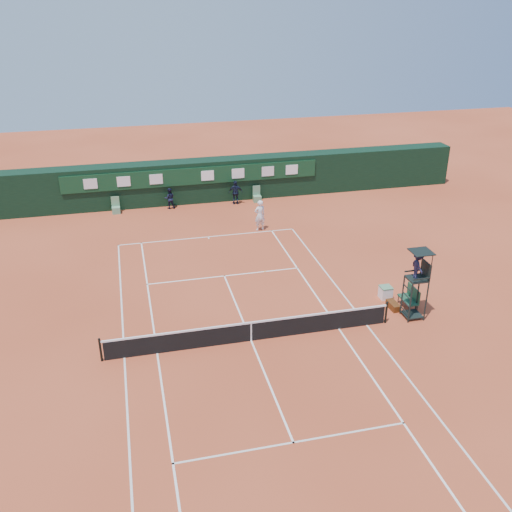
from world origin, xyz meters
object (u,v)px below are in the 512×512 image
(cooler, at_px, (385,292))
(player, at_px, (260,215))
(tennis_net, at_px, (251,331))
(player_bench, at_px, (411,297))
(umpire_chair, at_px, (418,271))

(cooler, relative_size, player, 0.32)
(tennis_net, height_order, player, player)
(tennis_net, xyz_separation_m, cooler, (7.40, 2.15, -0.18))
(player_bench, height_order, cooler, player_bench)
(umpire_chair, bearing_deg, cooler, 102.31)
(cooler, bearing_deg, player, 111.61)
(umpire_chair, bearing_deg, player_bench, 69.47)
(tennis_net, distance_m, cooler, 7.71)
(tennis_net, bearing_deg, cooler, 16.21)
(umpire_chair, height_order, player_bench, umpire_chair)
(player_bench, height_order, player, player)
(player, bearing_deg, tennis_net, 62.19)
(tennis_net, bearing_deg, player_bench, 7.09)
(umpire_chair, relative_size, cooler, 5.30)
(tennis_net, distance_m, player, 12.70)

